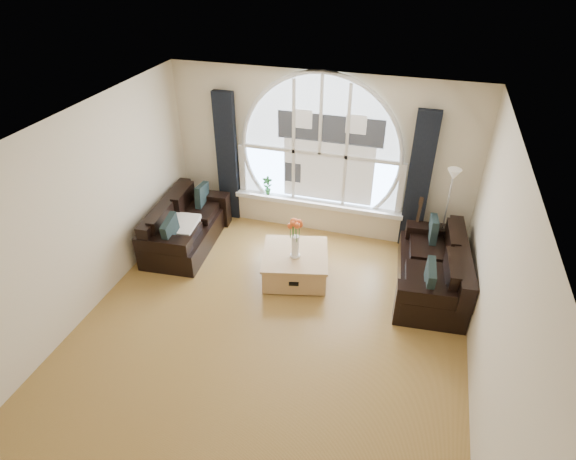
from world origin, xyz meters
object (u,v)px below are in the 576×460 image
at_px(sofa_right, 432,267).
at_px(guitar, 417,224).
at_px(potted_plant, 267,186).
at_px(coffee_chest, 295,264).
at_px(floor_lamp, 445,218).
at_px(vase_flowers, 295,234).
at_px(sofa_left, 186,224).

relative_size(sofa_right, guitar, 1.67).
bearing_deg(potted_plant, coffee_chest, -57.41).
bearing_deg(coffee_chest, floor_lamp, 13.32).
xyz_separation_m(coffee_chest, potted_plant, (-0.90, 1.41, 0.48)).
bearing_deg(guitar, coffee_chest, -129.29).
bearing_deg(potted_plant, sofa_right, -21.45).
height_order(vase_flowers, guitar, vase_flowers).
bearing_deg(guitar, floor_lamp, -7.38).
relative_size(sofa_right, coffee_chest, 1.86).
height_order(sofa_left, floor_lamp, floor_lamp).
distance_m(sofa_left, potted_plant, 1.54).
bearing_deg(sofa_left, guitar, 8.72).
relative_size(coffee_chest, vase_flowers, 1.36).
height_order(sofa_right, potted_plant, potted_plant).
distance_m(sofa_left, floor_lamp, 4.08).
relative_size(sofa_left, floor_lamp, 1.07).
bearing_deg(floor_lamp, potted_plant, 172.69).
distance_m(sofa_right, floor_lamp, 0.85).
xyz_separation_m(vase_flowers, floor_lamp, (2.03, 1.10, -0.02)).
distance_m(coffee_chest, potted_plant, 1.74).
bearing_deg(guitar, potted_plant, -169.67).
xyz_separation_m(sofa_right, vase_flowers, (-1.94, -0.35, 0.42)).
height_order(coffee_chest, floor_lamp, floor_lamp).
bearing_deg(potted_plant, floor_lamp, -7.31).
relative_size(coffee_chest, guitar, 0.90).
relative_size(sofa_left, sofa_right, 0.97).
xyz_separation_m(coffee_chest, floor_lamp, (2.05, 1.03, 0.57)).
height_order(coffee_chest, guitar, guitar).
relative_size(coffee_chest, potted_plant, 2.92).
height_order(guitar, potted_plant, guitar).
distance_m(coffee_chest, guitar, 2.07).
bearing_deg(guitar, vase_flowers, -127.59).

